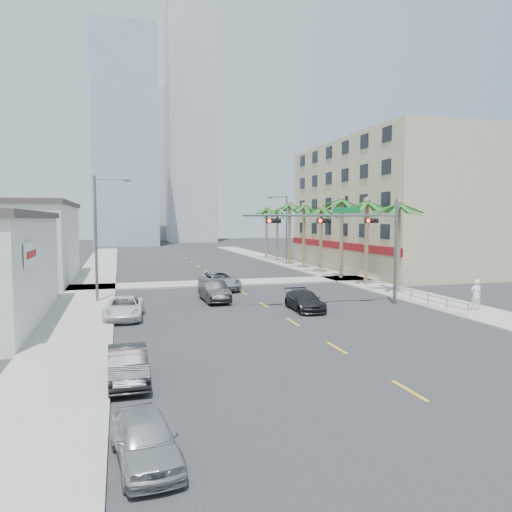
# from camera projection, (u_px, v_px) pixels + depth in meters

# --- Properties ---
(ground) EXTENTS (260.00, 260.00, 0.00)m
(ground) POSITION_uv_depth(u_px,v_px,m) (320.00, 338.00, 24.98)
(ground) COLOR #262628
(ground) RESTS_ON ground
(sidewalk_right) EXTENTS (4.00, 120.00, 0.15)m
(sidewalk_right) POSITION_uv_depth(u_px,v_px,m) (356.00, 281.00, 47.38)
(sidewalk_right) COLOR gray
(sidewalk_right) RESTS_ON ground
(sidewalk_left) EXTENTS (4.00, 120.00, 0.15)m
(sidewalk_left) POSITION_uv_depth(u_px,v_px,m) (90.00, 291.00, 41.04)
(sidewalk_left) COLOR gray
(sidewalk_left) RESTS_ON ground
(sidewalk_cross) EXTENTS (80.00, 4.00, 0.15)m
(sidewalk_cross) POSITION_uv_depth(u_px,v_px,m) (228.00, 283.00, 46.13)
(sidewalk_cross) COLOR gray
(sidewalk_cross) RESTS_ON ground
(building_right) EXTENTS (15.25, 28.00, 15.00)m
(building_right) POSITION_uv_depth(u_px,v_px,m) (395.00, 206.00, 59.09)
(building_right) COLOR tan
(building_right) RESTS_ON ground
(building_left_far) EXTENTS (11.00, 18.00, 7.20)m
(building_left_far) POSITION_uv_depth(u_px,v_px,m) (10.00, 244.00, 46.49)
(building_left_far) COLOR beige
(building_left_far) RESTS_ON ground
(tower_far_left) EXTENTS (14.00, 14.00, 48.00)m
(tower_far_left) POSITION_uv_depth(u_px,v_px,m) (125.00, 139.00, 112.46)
(tower_far_left) COLOR #99B2C6
(tower_far_left) RESTS_ON ground
(tower_far_right) EXTENTS (12.00, 12.00, 60.00)m
(tower_far_right) POSITION_uv_depth(u_px,v_px,m) (190.00, 128.00, 130.94)
(tower_far_right) COLOR #ADADB2
(tower_far_right) RESTS_ON ground
(tower_far_center) EXTENTS (16.00, 16.00, 42.00)m
(tower_far_center) POSITION_uv_depth(u_px,v_px,m) (142.00, 167.00, 142.85)
(tower_far_center) COLOR #ADADB2
(tower_far_center) RESTS_ON ground
(traffic_signal_mast) EXTENTS (11.12, 0.54, 7.20)m
(traffic_signal_mast) POSITION_uv_depth(u_px,v_px,m) (354.00, 232.00, 33.79)
(traffic_signal_mast) COLOR slate
(traffic_signal_mast) RESTS_ON ground
(palm_tree_0) EXTENTS (4.80, 4.80, 7.80)m
(palm_tree_0) POSITION_uv_depth(u_px,v_px,m) (399.00, 205.00, 39.07)
(palm_tree_0) COLOR brown
(palm_tree_0) RESTS_ON ground
(palm_tree_1) EXTENTS (4.80, 4.80, 8.16)m
(palm_tree_1) POSITION_uv_depth(u_px,v_px,m) (367.00, 202.00, 44.04)
(palm_tree_1) COLOR brown
(palm_tree_1) RESTS_ON ground
(palm_tree_2) EXTENTS (4.80, 4.80, 8.52)m
(palm_tree_2) POSITION_uv_depth(u_px,v_px,m) (342.00, 201.00, 49.02)
(palm_tree_2) COLOR brown
(palm_tree_2) RESTS_ON ground
(palm_tree_3) EXTENTS (4.80, 4.80, 7.80)m
(palm_tree_3) POSITION_uv_depth(u_px,v_px,m) (321.00, 209.00, 54.07)
(palm_tree_3) COLOR brown
(palm_tree_3) RESTS_ON ground
(palm_tree_4) EXTENTS (4.80, 4.80, 8.16)m
(palm_tree_4) POSITION_uv_depth(u_px,v_px,m) (304.00, 207.00, 59.04)
(palm_tree_4) COLOR brown
(palm_tree_4) RESTS_ON ground
(palm_tree_5) EXTENTS (4.80, 4.80, 8.52)m
(palm_tree_5) POSITION_uv_depth(u_px,v_px,m) (290.00, 205.00, 64.02)
(palm_tree_5) COLOR brown
(palm_tree_5) RESTS_ON ground
(palm_tree_6) EXTENTS (4.80, 4.80, 7.80)m
(palm_tree_6) POSITION_uv_depth(u_px,v_px,m) (277.00, 211.00, 69.07)
(palm_tree_6) COLOR brown
(palm_tree_6) RESTS_ON ground
(palm_tree_7) EXTENTS (4.80, 4.80, 8.16)m
(palm_tree_7) POSITION_uv_depth(u_px,v_px,m) (266.00, 209.00, 74.04)
(palm_tree_7) COLOR brown
(palm_tree_7) RESTS_ON ground
(streetlight_left) EXTENTS (2.55, 0.25, 9.00)m
(streetlight_left) POSITION_uv_depth(u_px,v_px,m) (99.00, 232.00, 35.17)
(streetlight_left) COLOR slate
(streetlight_left) RESTS_ON ground
(streetlight_right) EXTENTS (2.55, 0.25, 9.00)m
(streetlight_right) POSITION_uv_depth(u_px,v_px,m) (285.00, 226.00, 64.06)
(streetlight_right) COLOR slate
(streetlight_right) RESTS_ON ground
(guardrail) EXTENTS (0.08, 8.08, 1.00)m
(guardrail) POSITION_uv_depth(u_px,v_px,m) (428.00, 298.00, 33.42)
(guardrail) COLOR silver
(guardrail) RESTS_ON ground
(car_parked_near) EXTENTS (1.84, 3.72, 1.22)m
(car_parked_near) POSITION_uv_depth(u_px,v_px,m) (145.00, 439.00, 12.13)
(car_parked_near) COLOR #ADADB2
(car_parked_near) RESTS_ON ground
(car_parked_mid) EXTENTS (1.44, 3.96, 1.30)m
(car_parked_mid) POSITION_uv_depth(u_px,v_px,m) (128.00, 365.00, 18.09)
(car_parked_mid) COLOR black
(car_parked_mid) RESTS_ON ground
(car_parked_far) EXTENTS (2.59, 4.88, 1.31)m
(car_parked_far) POSITION_uv_depth(u_px,v_px,m) (124.00, 308.00, 29.77)
(car_parked_far) COLOR silver
(car_parked_far) RESTS_ON ground
(car_lane_left) EXTENTS (1.73, 4.61, 1.50)m
(car_lane_left) POSITION_uv_depth(u_px,v_px,m) (214.00, 291.00, 36.01)
(car_lane_left) COLOR black
(car_lane_left) RESTS_ON ground
(car_lane_center) EXTENTS (3.08, 5.77, 1.54)m
(car_lane_center) POSITION_uv_depth(u_px,v_px,m) (220.00, 281.00, 42.08)
(car_lane_center) COLOR #B4B4B9
(car_lane_center) RESTS_ON ground
(car_lane_right) EXTENTS (1.96, 4.48, 1.28)m
(car_lane_right) POSITION_uv_depth(u_px,v_px,m) (305.00, 301.00, 32.55)
(car_lane_right) COLOR black
(car_lane_right) RESTS_ON ground
(pedestrian) EXTENTS (0.76, 0.53, 1.98)m
(pedestrian) POSITION_uv_depth(u_px,v_px,m) (476.00, 295.00, 31.80)
(pedestrian) COLOR white
(pedestrian) RESTS_ON sidewalk_right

